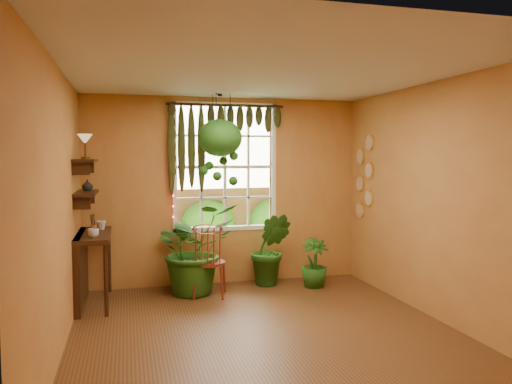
% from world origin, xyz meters
% --- Properties ---
extents(floor, '(4.50, 4.50, 0.00)m').
position_xyz_m(floor, '(0.00, 0.00, 0.00)').
color(floor, brown).
rests_on(floor, ground).
extents(ceiling, '(4.50, 4.50, 0.00)m').
position_xyz_m(ceiling, '(0.00, 0.00, 2.70)').
color(ceiling, silver).
rests_on(ceiling, wall_back).
extents(wall_back, '(4.00, 0.00, 4.00)m').
position_xyz_m(wall_back, '(0.00, 2.25, 1.35)').
color(wall_back, '#C08741').
rests_on(wall_back, floor).
extents(wall_left, '(0.00, 4.50, 4.50)m').
position_xyz_m(wall_left, '(-2.00, 0.00, 1.35)').
color(wall_left, '#C08741').
rests_on(wall_left, floor).
extents(wall_right, '(0.00, 4.50, 4.50)m').
position_xyz_m(wall_right, '(2.00, 0.00, 1.35)').
color(wall_right, '#C08741').
rests_on(wall_right, floor).
extents(window, '(1.52, 0.10, 1.86)m').
position_xyz_m(window, '(0.00, 2.28, 1.70)').
color(window, white).
rests_on(window, wall_back).
extents(valance_vine, '(1.70, 0.12, 1.10)m').
position_xyz_m(valance_vine, '(-0.08, 2.16, 2.28)').
color(valance_vine, '#34210E').
rests_on(valance_vine, window).
extents(string_lights, '(0.03, 0.03, 1.54)m').
position_xyz_m(string_lights, '(-0.76, 2.19, 1.75)').
color(string_lights, '#FF2633').
rests_on(string_lights, window).
extents(wall_plates, '(0.04, 0.32, 1.10)m').
position_xyz_m(wall_plates, '(1.98, 1.79, 1.55)').
color(wall_plates, '#F4E7C8').
rests_on(wall_plates, wall_right).
extents(counter_ledge, '(0.40, 1.20, 0.90)m').
position_xyz_m(counter_ledge, '(-1.91, 1.60, 0.55)').
color(counter_ledge, '#34210E').
rests_on(counter_ledge, floor).
extents(shelf_lower, '(0.25, 0.90, 0.04)m').
position_xyz_m(shelf_lower, '(-1.88, 1.60, 1.40)').
color(shelf_lower, '#34210E').
rests_on(shelf_lower, wall_left).
extents(shelf_upper, '(0.25, 0.90, 0.04)m').
position_xyz_m(shelf_upper, '(-1.88, 1.60, 1.80)').
color(shelf_upper, '#34210E').
rests_on(shelf_upper, wall_left).
extents(backyard, '(14.00, 10.00, 12.00)m').
position_xyz_m(backyard, '(0.24, 6.87, 1.28)').
color(backyard, '#2C5317').
rests_on(backyard, ground).
extents(windsor_chair, '(0.52, 0.54, 1.14)m').
position_xyz_m(windsor_chair, '(-0.35, 1.57, 0.33)').
color(windsor_chair, maroon).
rests_on(windsor_chair, floor).
extents(potted_plant_left, '(1.39, 1.31, 1.23)m').
position_xyz_m(potted_plant_left, '(-0.52, 1.79, 0.61)').
color(potted_plant_left, '#204D14').
rests_on(potted_plant_left, floor).
extents(potted_plant_mid, '(0.70, 0.63, 1.04)m').
position_xyz_m(potted_plant_mid, '(0.59, 1.94, 0.52)').
color(potted_plant_mid, '#204D14').
rests_on(potted_plant_mid, floor).
extents(potted_plant_right, '(0.43, 0.43, 0.70)m').
position_xyz_m(potted_plant_right, '(1.17, 1.68, 0.35)').
color(potted_plant_right, '#204D14').
rests_on(potted_plant_right, floor).
extents(hanging_basket, '(0.60, 0.60, 1.26)m').
position_xyz_m(hanging_basket, '(-0.15, 1.85, 2.01)').
color(hanging_basket, black).
rests_on(hanging_basket, ceiling).
extents(cup_a, '(0.16, 0.16, 0.10)m').
position_xyz_m(cup_a, '(-1.78, 1.25, 0.95)').
color(cup_a, silver).
rests_on(cup_a, counter_ledge).
extents(cup_b, '(0.15, 0.15, 0.11)m').
position_xyz_m(cup_b, '(-1.72, 1.87, 0.96)').
color(cup_b, beige).
rests_on(cup_b, counter_ledge).
extents(brush_jar, '(0.08, 0.08, 0.30)m').
position_xyz_m(brush_jar, '(-1.80, 1.58, 1.02)').
color(brush_jar, brown).
rests_on(brush_jar, counter_ledge).
extents(shelf_vase, '(0.16, 0.16, 0.14)m').
position_xyz_m(shelf_vase, '(-1.87, 1.74, 1.49)').
color(shelf_vase, '#B2AD99').
rests_on(shelf_vase, shelf_lower).
extents(tiffany_lamp, '(0.18, 0.18, 0.30)m').
position_xyz_m(tiffany_lamp, '(-1.86, 1.39, 2.04)').
color(tiffany_lamp, '#553818').
rests_on(tiffany_lamp, shelf_upper).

